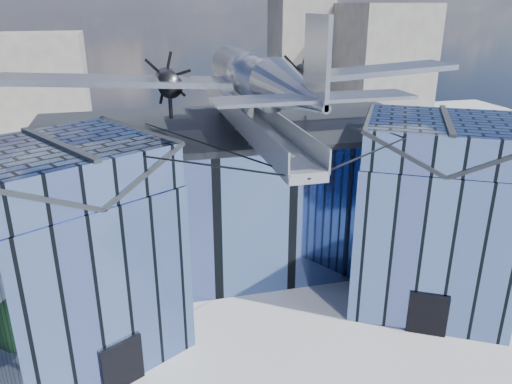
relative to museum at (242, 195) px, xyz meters
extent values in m
plane|color=gray|center=(0.00, -5.82, -5.54)|extent=(120.00, 120.00, 0.00)
cube|color=#4F68A2|center=(0.00, 3.18, -0.79)|extent=(28.00, 14.00, 9.50)
cube|color=#26292E|center=(0.00, 3.18, 4.16)|extent=(28.00, 14.00, 0.40)
cube|color=#4F68A2|center=(-10.50, -6.82, -0.79)|extent=(11.79, 11.43, 9.50)
cube|color=#4F68A2|center=(-10.50, -6.82, 5.06)|extent=(11.56, 11.20, 2.20)
cube|color=#26292E|center=(-12.45, -7.94, 5.06)|extent=(7.98, 9.23, 2.40)
cube|color=#26292E|center=(-8.55, -5.69, 5.06)|extent=(7.98, 9.23, 2.40)
cube|color=#26292E|center=(-10.50, -6.82, 6.21)|extent=(4.30, 7.10, 0.18)
cube|color=black|center=(-8.48, -10.33, -4.24)|extent=(2.03, 1.32, 2.60)
cube|color=black|center=(-6.60, -4.57, -0.79)|extent=(0.34, 0.34, 9.50)
cube|color=#4F68A2|center=(10.50, -6.82, -0.79)|extent=(11.79, 11.43, 9.50)
cube|color=#4F68A2|center=(10.50, -6.82, 5.06)|extent=(11.56, 11.20, 2.20)
cube|color=#26292E|center=(8.55, -5.69, 5.06)|extent=(7.98, 9.23, 2.40)
cube|color=#26292E|center=(12.45, -7.94, 5.06)|extent=(7.98, 9.23, 2.40)
cube|color=#26292E|center=(10.50, -6.82, 6.21)|extent=(4.30, 7.10, 0.18)
cube|color=black|center=(8.48, -10.33, -4.24)|extent=(2.03, 1.32, 2.60)
cube|color=black|center=(6.60, -4.57, -0.79)|extent=(0.34, 0.34, 9.50)
cube|color=#92989F|center=(0.00, -2.32, 5.56)|extent=(1.80, 21.00, 0.50)
cube|color=#92989F|center=(-0.90, -2.32, 6.21)|extent=(0.08, 21.00, 1.10)
cube|color=#92989F|center=(0.90, -2.32, 6.21)|extent=(0.08, 21.00, 1.10)
cylinder|color=#92989F|center=(0.00, 7.18, 4.89)|extent=(0.44, 0.44, 1.35)
cylinder|color=#92989F|center=(0.00, 1.18, 4.89)|extent=(0.44, 0.44, 1.35)
cylinder|color=#92989F|center=(0.00, -2.82, 4.89)|extent=(0.44, 0.44, 1.35)
cylinder|color=#92989F|center=(0.00, -1.82, 6.51)|extent=(0.70, 0.70, 1.40)
cylinder|color=black|center=(-5.25, -9.82, 5.86)|extent=(10.55, 6.08, 0.69)
cylinder|color=black|center=(5.25, -9.82, 5.86)|extent=(10.55, 6.08, 0.69)
cylinder|color=black|center=(-3.00, -4.32, 5.01)|extent=(6.09, 17.04, 1.19)
cylinder|color=black|center=(3.00, -4.32, 5.01)|extent=(6.09, 17.04, 1.19)
cylinder|color=#A7ACB4|center=(0.00, -1.82, 8.46)|extent=(2.50, 11.00, 2.50)
sphere|color=#A7ACB4|center=(0.00, 3.68, 8.46)|extent=(2.50, 2.50, 2.50)
cube|color=black|center=(0.00, 2.68, 9.15)|extent=(1.60, 1.40, 0.50)
cone|color=#A7ACB4|center=(0.00, -10.82, 8.76)|extent=(2.50, 7.00, 2.50)
cube|color=#A7ACB4|center=(0.00, -13.12, 10.36)|extent=(0.18, 2.40, 3.40)
cube|color=#A7ACB4|center=(0.00, -13.02, 8.96)|extent=(8.00, 1.80, 0.14)
cube|color=#A7ACB4|center=(-7.00, -0.82, 8.16)|extent=(14.00, 3.20, 1.08)
cylinder|color=black|center=(-4.60, -0.22, 7.91)|extent=(1.44, 3.20, 1.44)
cone|color=black|center=(-4.60, 1.58, 7.91)|extent=(0.70, 0.70, 0.70)
cube|color=black|center=(-4.60, 1.73, 7.91)|extent=(1.05, 0.06, 3.33)
cube|color=black|center=(-4.60, 1.73, 7.91)|extent=(2.53, 0.06, 2.53)
cube|color=black|center=(-4.60, 1.73, 7.91)|extent=(3.33, 0.06, 1.05)
cylinder|color=black|center=(-4.60, -0.82, 6.69)|extent=(0.24, 0.24, 1.75)
cube|color=#A7ACB4|center=(7.00, -0.82, 8.16)|extent=(14.00, 3.20, 1.08)
cylinder|color=black|center=(4.60, -0.22, 7.91)|extent=(1.44, 3.20, 1.44)
cone|color=black|center=(4.60, 1.58, 7.91)|extent=(0.70, 0.70, 0.70)
cube|color=black|center=(4.60, 1.73, 7.91)|extent=(1.05, 0.06, 3.33)
cube|color=black|center=(4.60, 1.73, 7.91)|extent=(2.53, 0.06, 2.53)
cube|color=black|center=(4.60, 1.73, 7.91)|extent=(3.33, 0.06, 1.05)
cylinder|color=black|center=(4.60, -0.82, 6.69)|extent=(0.24, 0.24, 1.75)
cube|color=slate|center=(32.00, 42.18, 3.46)|extent=(12.00, 14.00, 18.00)
cube|color=slate|center=(-20.00, 49.18, 1.46)|extent=(14.00, 10.00, 14.00)
cube|color=slate|center=(22.00, 52.18, 7.46)|extent=(9.00, 9.00, 26.00)
camera|label=1|loc=(-7.03, -31.30, 12.42)|focal=35.00mm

